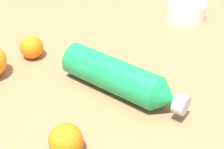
% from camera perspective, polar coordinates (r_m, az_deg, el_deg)
% --- Properties ---
extents(ground_plane, '(2.40, 2.40, 0.00)m').
position_cam_1_polar(ground_plane, '(0.80, -2.46, -2.19)').
color(ground_plane, olive).
extents(water_bottle, '(0.25, 0.26, 0.08)m').
position_cam_1_polar(water_bottle, '(0.76, 1.53, -0.66)').
color(water_bottle, '#198C4C').
rests_on(water_bottle, ground_plane).
extents(orange_1, '(0.06, 0.06, 0.06)m').
position_cam_1_polar(orange_1, '(0.64, -7.74, -10.91)').
color(orange_1, orange).
rests_on(orange_1, ground_plane).
extents(orange_3, '(0.06, 0.06, 0.06)m').
position_cam_1_polar(orange_3, '(0.91, -13.32, 4.49)').
color(orange_3, orange).
rests_on(orange_3, ground_plane).
extents(ceramic_bowl, '(0.12, 0.12, 0.05)m').
position_cam_1_polar(ceramic_bowl, '(1.10, 12.32, 10.33)').
color(ceramic_bowl, white).
rests_on(ceramic_bowl, ground_plane).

